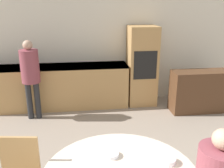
{
  "coord_description": "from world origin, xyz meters",
  "views": [
    {
      "loc": [
        -0.48,
        -0.34,
        2.22
      ],
      "look_at": [
        -0.05,
        3.02,
        1.1
      ],
      "focal_mm": 40.0,
      "sensor_mm": 36.0,
      "label": 1
    }
  ],
  "objects": [
    {
      "name": "sideboard",
      "position": [
        1.96,
        4.29,
        0.44
      ],
      "size": [
        1.19,
        0.45,
        0.87
      ],
      "color": "#51331E",
      "rests_on": "ground_plane"
    },
    {
      "name": "person_standing",
      "position": [
        -1.44,
        4.36,
        0.96
      ],
      "size": [
        0.35,
        0.35,
        1.56
      ],
      "color": "#262628",
      "rests_on": "ground_plane"
    },
    {
      "name": "wall_back",
      "position": [
        0.0,
        5.22,
        1.3
      ],
      "size": [
        6.82,
        0.05,
        2.6
      ],
      "color": "silver",
      "rests_on": "ground_plane"
    },
    {
      "name": "kitchen_counter",
      "position": [
        -1.03,
        4.88,
        0.48
      ],
      "size": [
        3.06,
        0.6,
        0.93
      ],
      "color": "tan",
      "rests_on": "ground_plane"
    },
    {
      "name": "bowl_far",
      "position": [
        0.31,
        1.61,
        0.78
      ],
      "size": [
        0.16,
        0.16,
        0.05
      ],
      "color": "silver",
      "rests_on": "dining_table"
    },
    {
      "name": "oven_unit",
      "position": [
        0.85,
        4.88,
        0.87
      ],
      "size": [
        0.61,
        0.59,
        1.74
      ],
      "color": "tan",
      "rests_on": "ground_plane"
    },
    {
      "name": "bowl_centre",
      "position": [
        -0.22,
        1.78,
        0.77
      ],
      "size": [
        0.16,
        0.16,
        0.04
      ],
      "color": "silver",
      "rests_on": "dining_table"
    }
  ]
}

